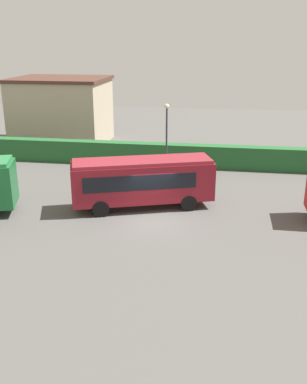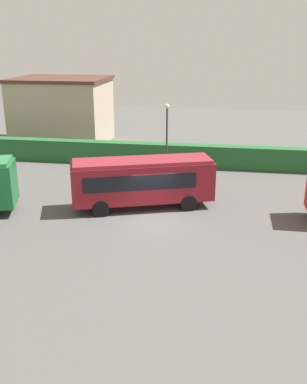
% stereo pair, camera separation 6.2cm
% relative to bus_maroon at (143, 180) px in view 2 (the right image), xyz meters
% --- Properties ---
extents(ground_plane, '(86.29, 86.29, 0.00)m').
position_rel_bus_maroon_xyz_m(ground_plane, '(0.89, -1.81, -1.77)').
color(ground_plane, '#514F4C').
extents(bus_maroon, '(8.84, 5.01, 3.07)m').
position_rel_bus_maroon_xyz_m(bus_maroon, '(0.00, 0.00, 0.00)').
color(bus_maroon, maroon).
rests_on(bus_maroon, ground_plane).
extents(hedge_row, '(55.15, 1.10, 1.84)m').
position_rel_bus_maroon_xyz_m(hedge_row, '(0.89, 9.55, -0.85)').
color(hedge_row, '#235B2C').
rests_on(hedge_row, ground_plane).
extents(depot_building, '(8.93, 7.32, 6.36)m').
position_rel_bus_maroon_xyz_m(depot_building, '(-11.04, 16.36, 1.42)').
color(depot_building, tan).
rests_on(depot_building, ground_plane).
extents(lamppost, '(0.36, 0.36, 5.40)m').
position_rel_bus_maroon_xyz_m(lamppost, '(0.54, 7.08, 1.62)').
color(lamppost, '#38383D').
rests_on(lamppost, ground_plane).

